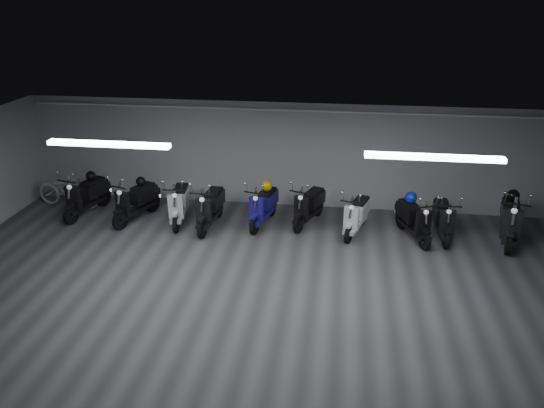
# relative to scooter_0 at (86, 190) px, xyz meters

# --- Properties ---
(floor) EXTENTS (14.00, 10.00, 0.01)m
(floor) POSITION_rel_scooter_0_xyz_m (5.07, -3.64, -0.70)
(floor) COLOR #3B3B3E
(floor) RESTS_ON ground
(ceiling) EXTENTS (14.00, 10.00, 0.01)m
(ceiling) POSITION_rel_scooter_0_xyz_m (5.07, -3.64, 2.11)
(ceiling) COLOR gray
(ceiling) RESTS_ON ground
(back_wall) EXTENTS (14.00, 0.01, 2.80)m
(back_wall) POSITION_rel_scooter_0_xyz_m (5.07, 1.37, 0.71)
(back_wall) COLOR #969699
(back_wall) RESTS_ON ground
(fluor_strip_left) EXTENTS (2.40, 0.18, 0.08)m
(fluor_strip_left) POSITION_rel_scooter_0_xyz_m (2.07, -2.64, 2.05)
(fluor_strip_left) COLOR white
(fluor_strip_left) RESTS_ON ceiling
(fluor_strip_right) EXTENTS (2.40, 0.18, 0.08)m
(fluor_strip_right) POSITION_rel_scooter_0_xyz_m (8.07, -2.64, 2.05)
(fluor_strip_right) COLOR white
(fluor_strip_right) RESTS_ON ceiling
(conduit) EXTENTS (13.60, 0.05, 0.05)m
(conduit) POSITION_rel_scooter_0_xyz_m (5.07, 1.28, 1.93)
(conduit) COLOR white
(conduit) RESTS_ON back_wall
(scooter_0) EXTENTS (1.04, 1.96, 1.39)m
(scooter_0) POSITION_rel_scooter_0_xyz_m (0.00, 0.00, 0.00)
(scooter_0) COLOR black
(scooter_0) RESTS_ON floor
(scooter_1) EXTENTS (1.18, 1.93, 1.36)m
(scooter_1) POSITION_rel_scooter_0_xyz_m (1.39, -0.16, -0.01)
(scooter_1) COLOR black
(scooter_1) RESTS_ON floor
(scooter_2) EXTENTS (0.83, 1.86, 1.34)m
(scooter_2) POSITION_rel_scooter_0_xyz_m (2.51, -0.11, -0.02)
(scooter_2) COLOR silver
(scooter_2) RESTS_ON floor
(scooter_3) EXTENTS (0.76, 1.88, 1.37)m
(scooter_3) POSITION_rel_scooter_0_xyz_m (3.35, -0.31, -0.01)
(scooter_3) COLOR black
(scooter_3) RESTS_ON floor
(scooter_4) EXTENTS (0.95, 1.84, 1.31)m
(scooter_4) POSITION_rel_scooter_0_xyz_m (4.62, 0.01, -0.04)
(scooter_4) COLOR navy
(scooter_4) RESTS_ON floor
(scooter_5) EXTENTS (1.16, 1.82, 1.29)m
(scooter_5) POSITION_rel_scooter_0_xyz_m (5.73, 0.20, -0.05)
(scooter_5) COLOR black
(scooter_5) RESTS_ON floor
(scooter_6) EXTENTS (1.05, 1.78, 1.26)m
(scooter_6) POSITION_rel_scooter_0_xyz_m (6.90, -0.18, -0.06)
(scooter_6) COLOR silver
(scooter_6) RESTS_ON floor
(scooter_7) EXTENTS (1.15, 1.82, 1.29)m
(scooter_7) POSITION_rel_scooter_0_xyz_m (8.22, -0.27, -0.05)
(scooter_7) COLOR black
(scooter_7) RESTS_ON floor
(scooter_8) EXTENTS (0.57, 1.69, 1.26)m
(scooter_8) POSITION_rel_scooter_0_xyz_m (8.91, -0.10, -0.06)
(scooter_8) COLOR black
(scooter_8) RESTS_ON floor
(scooter_9) EXTENTS (1.11, 2.09, 1.48)m
(scooter_9) POSITION_rel_scooter_0_xyz_m (10.37, -0.16, 0.05)
(scooter_9) COLOR black
(scooter_9) RESTS_ON floor
(bicycle) EXTENTS (1.85, 0.86, 1.16)m
(bicycle) POSITION_rel_scooter_0_xyz_m (-0.75, 0.44, -0.12)
(bicycle) COLOR silver
(bicycle) RESTS_ON floor
(helmet_0) EXTENTS (0.25, 0.25, 0.25)m
(helmet_0) POSITION_rel_scooter_0_xyz_m (1.48, 0.08, 0.27)
(helmet_0) COLOR black
(helmet_0) RESTS_ON scooter_1
(helmet_1) EXTENTS (0.29, 0.29, 0.29)m
(helmet_1) POSITION_rel_scooter_0_xyz_m (8.13, -0.05, 0.25)
(helmet_1) COLOR navy
(helmet_1) RESTS_ON scooter_7
(helmet_2) EXTENTS (0.27, 0.27, 0.27)m
(helmet_2) POSITION_rel_scooter_0_xyz_m (4.67, 0.25, 0.25)
(helmet_2) COLOR gold
(helmet_2) RESTS_ON scooter_4
(helmet_3) EXTENTS (0.28, 0.28, 0.28)m
(helmet_3) POSITION_rel_scooter_0_xyz_m (10.44, 0.11, 0.37)
(helmet_3) COLOR black
(helmet_3) RESTS_ON scooter_9
(helmet_4) EXTENTS (0.25, 0.25, 0.25)m
(helmet_4) POSITION_rel_scooter_0_xyz_m (0.06, 0.25, 0.29)
(helmet_4) COLOR black
(helmet_4) RESTS_ON scooter_0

